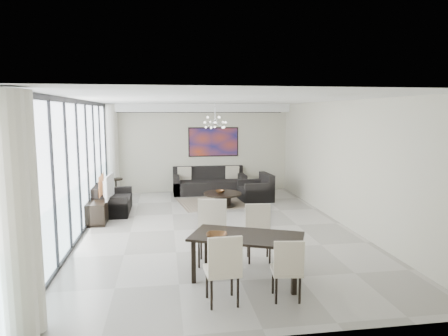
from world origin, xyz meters
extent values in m
cube|color=#A8A39B|center=(0.00, 0.00, 0.01)|extent=(6.00, 9.00, 0.02)
cube|color=white|center=(0.00, 0.00, 2.89)|extent=(6.00, 9.00, 0.02)
cube|color=#BDB8A2|center=(0.00, 4.49, 1.45)|extent=(6.00, 0.02, 2.90)
cube|color=#BDB8A2|center=(0.00, -4.49, 1.45)|extent=(6.00, 0.02, 2.90)
cube|color=#BDB8A2|center=(2.99, 0.00, 1.45)|extent=(0.02, 9.00, 2.90)
cube|color=silver|center=(-2.98, 0.00, 1.45)|extent=(0.01, 8.95, 2.85)
cube|color=black|center=(-2.94, 0.00, 2.85)|extent=(0.04, 8.95, 0.10)
cube|color=black|center=(-2.94, 0.00, 0.03)|extent=(0.04, 8.95, 0.06)
cube|color=black|center=(-2.94, -4.00, 1.45)|extent=(0.04, 0.05, 2.88)
cube|color=black|center=(-2.94, -3.00, 1.45)|extent=(0.04, 0.05, 2.88)
cube|color=black|center=(-2.94, -2.00, 1.45)|extent=(0.04, 0.05, 2.88)
cube|color=black|center=(-2.94, -1.00, 1.45)|extent=(0.04, 0.05, 2.88)
cube|color=black|center=(-2.94, 0.00, 1.45)|extent=(0.04, 0.05, 2.88)
cube|color=black|center=(-2.94, 1.00, 1.45)|extent=(0.04, 0.05, 2.88)
cube|color=black|center=(-2.94, 2.00, 1.45)|extent=(0.04, 0.05, 2.88)
cube|color=black|center=(-2.94, 3.00, 1.45)|extent=(0.04, 0.05, 2.88)
cube|color=black|center=(-2.94, 4.00, 1.45)|extent=(0.04, 0.05, 2.88)
cylinder|color=white|center=(-2.80, -4.15, 1.45)|extent=(0.36, 0.36, 2.85)
cylinder|color=white|center=(-2.80, 4.15, 1.45)|extent=(0.36, 0.36, 2.85)
cube|color=white|center=(0.00, 4.30, 2.77)|extent=(5.98, 0.40, 0.26)
cube|color=#A73717|center=(0.50, 4.47, 1.65)|extent=(1.68, 0.04, 0.98)
cylinder|color=silver|center=(0.30, 2.50, 2.62)|extent=(0.02, 0.02, 0.55)
sphere|color=silver|center=(0.30, 2.50, 2.35)|extent=(0.12, 0.12, 0.12)
cube|color=black|center=(0.45, 2.60, 0.01)|extent=(2.54, 2.09, 0.01)
cylinder|color=black|center=(0.47, 2.18, 0.36)|extent=(1.08, 1.08, 0.04)
cylinder|color=black|center=(0.47, 2.18, 0.17)|extent=(0.47, 0.47, 0.33)
cylinder|color=black|center=(0.47, 2.18, 0.02)|extent=(0.75, 0.75, 0.03)
imported|color=brown|center=(0.40, 2.18, 0.42)|extent=(0.27, 0.27, 0.08)
cube|color=black|center=(0.30, 4.02, 0.21)|extent=(2.34, 0.96, 0.43)
cube|color=black|center=(0.30, 4.40, 0.64)|extent=(2.34, 0.19, 0.43)
cube|color=black|center=(-0.77, 4.02, 0.31)|extent=(0.19, 0.96, 0.62)
cube|color=black|center=(1.38, 4.02, 0.31)|extent=(0.19, 0.96, 0.62)
cube|color=black|center=(-2.50, 1.90, 0.19)|extent=(0.86, 1.53, 0.38)
cube|color=black|center=(-2.84, 1.90, 0.57)|extent=(0.17, 1.53, 0.38)
cube|color=black|center=(-2.50, 1.22, 0.28)|extent=(0.86, 0.17, 0.55)
cube|color=black|center=(-2.50, 2.57, 0.28)|extent=(0.86, 0.17, 0.55)
cube|color=black|center=(1.55, 2.77, 0.20)|extent=(0.98, 1.03, 0.40)
cube|color=black|center=(1.91, 2.81, 0.60)|extent=(0.26, 0.97, 0.40)
cube|color=black|center=(1.52, 3.16, 0.29)|extent=(0.92, 0.26, 0.58)
cube|color=black|center=(1.58, 2.39, 0.29)|extent=(0.92, 0.26, 0.58)
cylinder|color=black|center=(-2.65, 3.87, 0.57)|extent=(0.43, 0.43, 0.04)
cylinder|color=black|center=(-2.65, 3.87, 0.28)|extent=(0.06, 0.06, 0.54)
cylinder|color=black|center=(-2.65, 3.87, 0.02)|extent=(0.30, 0.30, 0.03)
cube|color=black|center=(-2.76, 1.30, 0.26)|extent=(0.47, 1.66, 0.52)
imported|color=gray|center=(-2.60, 1.28, 0.81)|extent=(0.18, 1.01, 0.58)
cube|color=black|center=(0.11, -2.84, 0.70)|extent=(1.93, 1.48, 0.04)
cube|color=black|center=(-0.73, -2.85, 0.34)|extent=(0.07, 0.07, 0.68)
cube|color=black|center=(-0.46, -2.23, 0.34)|extent=(0.07, 0.07, 0.68)
cube|color=black|center=(0.68, -3.46, 0.34)|extent=(0.07, 0.07, 0.68)
cube|color=black|center=(0.95, -2.84, 0.34)|extent=(0.07, 0.07, 0.68)
cube|color=beige|center=(-0.39, -3.56, 0.46)|extent=(0.49, 0.49, 0.06)
cube|color=beige|center=(-0.38, -3.76, 0.72)|extent=(0.46, 0.08, 0.56)
cylinder|color=black|center=(-0.58, -3.39, 0.22)|extent=(0.04, 0.04, 0.43)
cylinder|color=black|center=(-0.20, -3.73, 0.22)|extent=(0.04, 0.04, 0.43)
cube|color=beige|center=(0.52, -3.57, 0.41)|extent=(0.46, 0.46, 0.05)
cube|color=beige|center=(0.50, -3.75, 0.65)|extent=(0.42, 0.10, 0.50)
cylinder|color=black|center=(0.38, -3.39, 0.19)|extent=(0.04, 0.04, 0.39)
cylinder|color=black|center=(0.66, -3.75, 0.19)|extent=(0.04, 0.04, 0.39)
cube|color=beige|center=(-0.36, -2.10, 0.51)|extent=(0.59, 0.59, 0.07)
cube|color=beige|center=(-0.32, -1.88, 0.79)|extent=(0.51, 0.15, 0.62)
cylinder|color=black|center=(-0.20, -2.33, 0.24)|extent=(0.04, 0.04, 0.47)
cylinder|color=black|center=(-0.52, -1.87, 0.24)|extent=(0.04, 0.04, 0.47)
cube|color=beige|center=(0.49, -2.08, 0.45)|extent=(0.51, 0.51, 0.06)
cube|color=beige|center=(0.51, -1.88, 0.71)|extent=(0.46, 0.11, 0.55)
cylinder|color=black|center=(0.64, -2.28, 0.21)|extent=(0.04, 0.04, 0.42)
cylinder|color=black|center=(0.34, -1.88, 0.21)|extent=(0.04, 0.04, 0.42)
imported|color=brown|center=(-0.38, -2.92, 0.76)|extent=(0.38, 0.38, 0.08)
camera|label=1|loc=(-1.15, -8.74, 2.62)|focal=32.00mm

